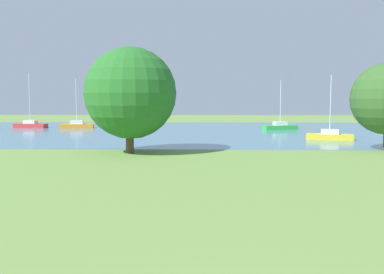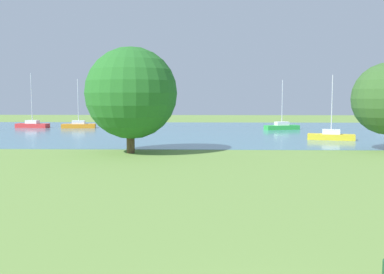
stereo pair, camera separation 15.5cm
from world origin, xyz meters
TOP-DOWN VIEW (x-y plane):
  - ground_plane at (0.00, 22.00)m, footprint 160.00×160.00m
  - water_surface at (0.00, 50.00)m, footprint 140.00×40.00m
  - sailboat_red at (-26.75, 56.11)m, footprint 4.94×2.03m
  - sailboat_orange at (-19.64, 55.47)m, footprint 4.96×2.17m
  - sailboat_green at (9.55, 53.38)m, footprint 5.03×2.79m
  - sailboat_yellow at (12.22, 38.99)m, footprint 5.03×2.71m
  - tree_east_far at (-7.30, 27.62)m, footprint 6.88×6.88m
  - tree_mid_shore at (-7.10, 27.69)m, footprint 7.39×7.39m

SIDE VIEW (x-z plane):
  - ground_plane at x=0.00m, z-range 0.00..0.00m
  - water_surface at x=0.00m, z-range 0.00..0.02m
  - sailboat_yellow at x=12.22m, z-range -2.96..3.88m
  - sailboat_green at x=9.55m, z-range -2.98..3.90m
  - sailboat_orange at x=-19.64m, z-range -3.11..4.04m
  - sailboat_red at x=-26.75m, z-range -3.54..4.49m
  - tree_east_far at x=-7.30m, z-range 0.62..8.76m
  - tree_mid_shore at x=-7.10m, z-range 0.58..9.15m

